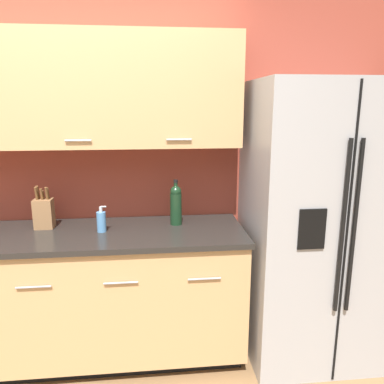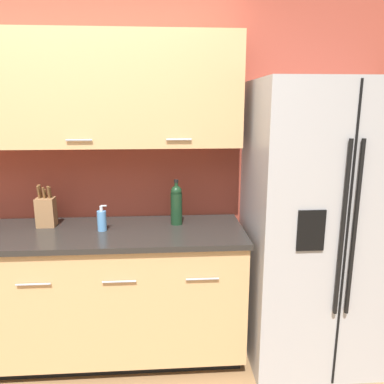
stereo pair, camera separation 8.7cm
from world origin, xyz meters
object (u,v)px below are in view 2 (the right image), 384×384
wine_bottle (176,204)px  soap_dispenser (102,220)px  refrigerator (320,225)px  knife_block (46,211)px

wine_bottle → soap_dispenser: (-0.49, -0.11, -0.07)m
refrigerator → wine_bottle: size_ratio=6.02×
wine_bottle → knife_block: bearing=179.2°
wine_bottle → refrigerator: bearing=-9.2°
knife_block → wine_bottle: size_ratio=0.92×
wine_bottle → soap_dispenser: wine_bottle is taller
knife_block → soap_dispenser: knife_block is taller
soap_dispenser → wine_bottle: bearing=12.1°
knife_block → soap_dispenser: size_ratio=1.67×
refrigerator → wine_bottle: 0.98m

